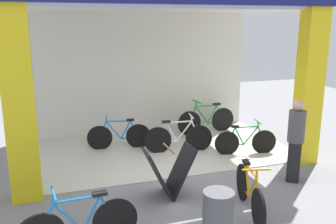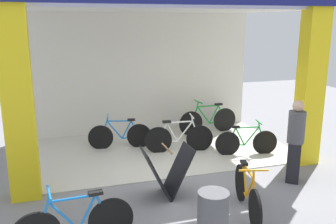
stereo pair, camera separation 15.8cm
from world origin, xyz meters
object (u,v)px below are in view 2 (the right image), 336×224
(bicycle_parked_0, at_px, (247,193))
(bicycle_inside_1, at_px, (208,120))
(bicycle_parked_1, at_px, (75,224))
(sandwich_board_sign, at_px, (167,172))
(pedestrian_0, at_px, (295,141))
(bicycle_inside_0, at_px, (120,135))
(bicycle_inside_2, at_px, (246,142))
(trash_bin, at_px, (213,224))
(bicycle_inside_3, at_px, (179,138))

(bicycle_parked_0, bearing_deg, bicycle_inside_1, 75.12)
(bicycle_parked_0, relative_size, bicycle_parked_1, 0.96)
(sandwich_board_sign, height_order, pedestrian_0, pedestrian_0)
(sandwich_board_sign, bearing_deg, bicycle_inside_0, 97.50)
(bicycle_parked_1, height_order, pedestrian_0, pedestrian_0)
(bicycle_inside_2, bearing_deg, bicycle_inside_0, 154.48)
(sandwich_board_sign, bearing_deg, trash_bin, -87.97)
(bicycle_parked_0, xyz_separation_m, sandwich_board_sign, (-1.04, 0.99, 0.09))
(bicycle_inside_3, bearing_deg, pedestrian_0, -53.89)
(bicycle_inside_0, xyz_separation_m, bicycle_inside_1, (2.54, 0.55, 0.04))
(bicycle_parked_0, distance_m, sandwich_board_sign, 1.44)
(bicycle_parked_0, xyz_separation_m, pedestrian_0, (1.48, 0.88, 0.46))
(bicycle_inside_3, bearing_deg, bicycle_parked_1, -128.39)
(bicycle_inside_0, height_order, bicycle_parked_0, bicycle_parked_0)
(bicycle_inside_0, relative_size, pedestrian_0, 0.94)
(bicycle_inside_3, height_order, sandwich_board_sign, sandwich_board_sign)
(pedestrian_0, bearing_deg, bicycle_inside_3, 126.11)
(sandwich_board_sign, xyz_separation_m, pedestrian_0, (2.52, -0.12, 0.37))
(bicycle_inside_0, distance_m, sandwich_board_sign, 2.76)
(bicycle_inside_1, height_order, trash_bin, bicycle_inside_1)
(sandwich_board_sign, xyz_separation_m, trash_bin, (0.07, -1.86, 0.01))
(bicycle_inside_1, distance_m, pedestrian_0, 3.45)
(bicycle_inside_1, height_order, bicycle_parked_1, bicycle_inside_1)
(bicycle_inside_0, xyz_separation_m, trash_bin, (0.43, -4.59, 0.12))
(trash_bin, bearing_deg, bicycle_inside_0, 95.30)
(bicycle_inside_2, xyz_separation_m, bicycle_parked_0, (-1.31, -2.44, 0.03))
(bicycle_inside_2, height_order, sandwich_board_sign, sandwich_board_sign)
(bicycle_inside_2, xyz_separation_m, pedestrian_0, (0.17, -1.56, 0.50))
(bicycle_parked_1, bearing_deg, bicycle_inside_2, 33.13)
(bicycle_inside_1, relative_size, bicycle_inside_2, 1.19)
(bicycle_inside_3, height_order, pedestrian_0, pedestrian_0)
(bicycle_parked_0, bearing_deg, sandwich_board_sign, 136.43)
(bicycle_inside_0, bearing_deg, bicycle_parked_1, -108.25)
(bicycle_inside_1, distance_m, sandwich_board_sign, 3.94)
(bicycle_inside_2, relative_size, pedestrian_0, 0.89)
(bicycle_inside_2, bearing_deg, trash_bin, -124.70)
(sandwich_board_sign, bearing_deg, bicycle_inside_1, 56.42)
(bicycle_inside_3, height_order, trash_bin, trash_bin)
(bicycle_parked_0, relative_size, pedestrian_0, 0.97)
(pedestrian_0, height_order, trash_bin, pedestrian_0)
(bicycle_inside_0, relative_size, bicycle_inside_1, 0.89)
(bicycle_inside_1, relative_size, trash_bin, 1.87)
(bicycle_inside_2, height_order, bicycle_parked_0, bicycle_parked_0)
(bicycle_inside_1, height_order, bicycle_parked_0, bicycle_inside_1)
(bicycle_inside_1, bearing_deg, bicycle_inside_0, -167.80)
(bicycle_inside_0, distance_m, bicycle_inside_2, 3.00)
(bicycle_parked_0, height_order, bicycle_parked_1, bicycle_parked_1)
(bicycle_inside_1, distance_m, bicycle_inside_3, 1.75)
(bicycle_parked_1, distance_m, pedestrian_0, 4.32)
(bicycle_inside_0, bearing_deg, bicycle_parked_0, -69.36)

